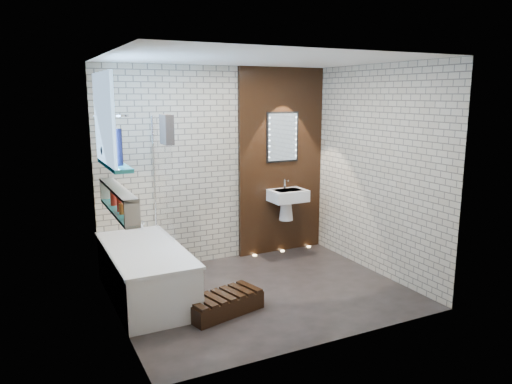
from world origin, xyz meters
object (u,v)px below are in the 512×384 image
led_mirror (283,137)px  walnut_step (224,305)px  bathtub (145,273)px  washbasin (287,200)px  bath_screen (162,177)px

led_mirror → walnut_step: (-1.55, -1.53, -1.56)m
walnut_step → bathtub: bearing=129.8°
washbasin → led_mirror: size_ratio=0.83×
led_mirror → walnut_step: bearing=-135.3°
led_mirror → bathtub: bearing=-160.2°
washbasin → walnut_step: washbasin is taller
washbasin → bathtub: bearing=-164.0°
washbasin → led_mirror: bearing=90.0°
bath_screen → led_mirror: 1.89m
bath_screen → walnut_step: bath_screen is taller
washbasin → bath_screen: bearing=-174.2°
bathtub → washbasin: washbasin is taller
bathtub → walnut_step: (0.62, -0.75, -0.20)m
bath_screen → washbasin: (1.82, 0.18, -0.49)m
bath_screen → washbasin: size_ratio=2.41×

